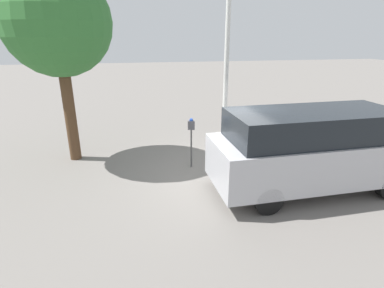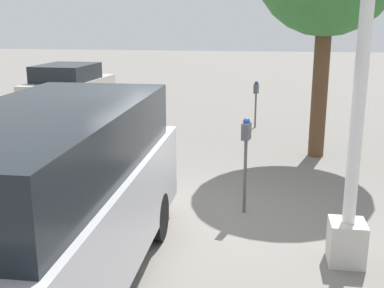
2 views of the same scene
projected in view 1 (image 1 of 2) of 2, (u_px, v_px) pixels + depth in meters
name	position (u px, v px, depth m)	size (l,w,h in m)	color
ground_plane	(215.00, 174.00, 8.67)	(80.00, 80.00, 0.00)	slate
parking_meter_near	(191.00, 132.00, 8.76)	(0.22, 0.15, 1.53)	#4C4C4C
lamp_post	(226.00, 83.00, 9.87)	(0.44, 0.44, 6.85)	beige
parked_van	(314.00, 148.00, 7.46)	(5.18, 1.96, 2.09)	#B2B2B7
street_tree	(57.00, 23.00, 8.40)	(3.04, 3.04, 5.65)	#513823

